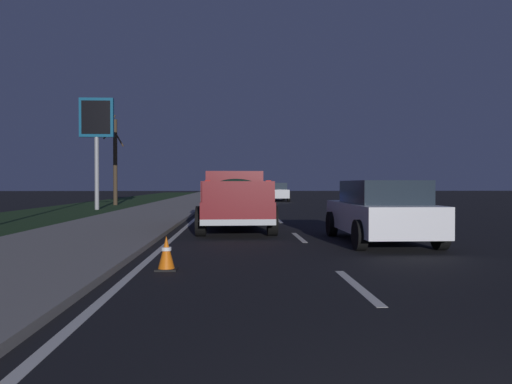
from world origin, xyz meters
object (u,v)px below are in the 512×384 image
object	(u,v)px
gas_price_sign	(96,126)
traffic_cone_near	(166,253)
sedan_white	(380,211)
sedan_silver	(276,192)
pickup_truck	(235,199)
bare_tree_far	(115,160)
sedan_blue	(238,195)

from	to	relation	value
gas_price_sign	traffic_cone_near	bearing A→B (deg)	-161.27
sedan_white	sedan_silver	distance (m)	29.18
gas_price_sign	pickup_truck	bearing A→B (deg)	-147.82
sedan_white	bare_tree_far	size ratio (longest dim) A/B	0.71
pickup_truck	bare_tree_far	world-z (taller)	bare_tree_far
sedan_blue	traffic_cone_near	world-z (taller)	sedan_blue
sedan_silver	bare_tree_far	world-z (taller)	bare_tree_far
traffic_cone_near	bare_tree_far	bearing A→B (deg)	15.46
pickup_truck	traffic_cone_near	distance (m)	7.33
sedan_white	sedan_silver	bearing A→B (deg)	0.35
sedan_silver	traffic_cone_near	bearing A→B (deg)	172.03
sedan_silver	traffic_cone_near	xyz separation A→B (m)	(-32.86, 4.60, -0.50)
sedan_white	sedan_silver	xyz separation A→B (m)	(29.18, 0.18, 0.00)
sedan_silver	pickup_truck	bearing A→B (deg)	172.34
sedan_white	sedan_blue	size ratio (longest dim) A/B	0.99
gas_price_sign	bare_tree_far	xyz separation A→B (m)	(5.95, 0.42, -1.61)
bare_tree_far	traffic_cone_near	size ratio (longest dim) A/B	10.68
sedan_silver	bare_tree_far	distance (m)	13.96
pickup_truck	traffic_cone_near	size ratio (longest dim) A/B	9.46
pickup_truck	sedan_blue	world-z (taller)	pickup_truck
pickup_truck	traffic_cone_near	bearing A→B (deg)	170.95
pickup_truck	gas_price_sign	bearing A→B (deg)	32.18
gas_price_sign	sedan_white	bearing A→B (deg)	-144.33
sedan_blue	sedan_white	bearing A→B (deg)	-168.96
traffic_cone_near	sedan_white	bearing A→B (deg)	-52.39
sedan_white	gas_price_sign	bearing A→B (deg)	35.67
pickup_truck	sedan_silver	xyz separation A→B (m)	(25.65, -3.45, -0.20)
sedan_silver	sedan_white	bearing A→B (deg)	-179.65
gas_price_sign	bare_tree_far	world-z (taller)	gas_price_sign
traffic_cone_near	sedan_blue	bearing A→B (deg)	-3.67
sedan_silver	sedan_blue	bearing A→B (deg)	164.48
pickup_truck	sedan_blue	distance (m)	13.99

